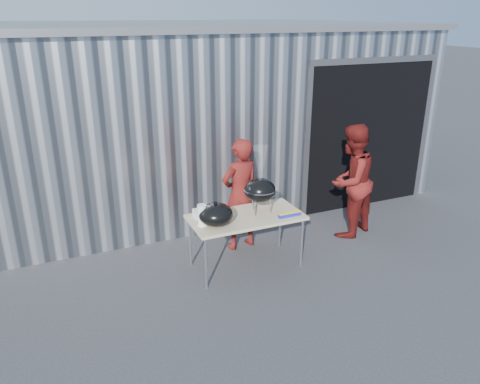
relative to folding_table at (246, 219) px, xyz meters
name	(u,v)px	position (x,y,z in m)	size (l,w,h in m)	color
ground	(231,291)	(-0.44, -0.51, -0.71)	(80.00, 80.00, 0.00)	#2C2C2E
building	(186,103)	(0.48, 4.08, 0.83)	(8.20, 6.20, 3.10)	silver
folding_table	(246,219)	(0.00, 0.00, 0.00)	(1.50, 0.75, 0.75)	tan
kettle_grill	(260,184)	(0.20, 0.00, 0.46)	(0.43, 0.43, 0.93)	black
grill_lid	(216,214)	(-0.47, -0.10, 0.18)	(0.44, 0.44, 0.32)	black
paper_towels	(202,215)	(-0.63, -0.05, 0.18)	(0.12, 0.12, 0.28)	white
white_tub	(201,213)	(-0.55, 0.22, 0.09)	(0.20, 0.15, 0.10)	white
foil_box	(290,214)	(0.52, -0.25, 0.07)	(0.32, 0.06, 0.06)	#1A1CAA
person_cook	(240,195)	(0.16, 0.56, 0.12)	(0.60, 0.40, 1.66)	#5B1412
person_bystander	(351,181)	(1.88, 0.29, 0.17)	(0.85, 0.67, 1.76)	#5B1412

